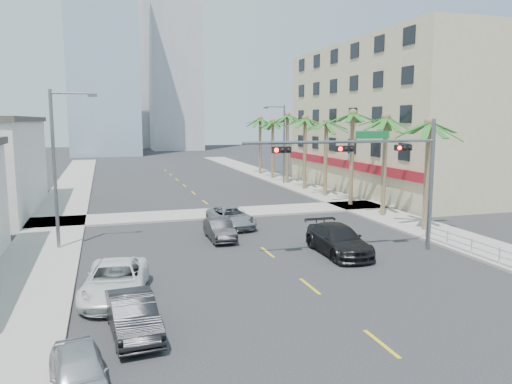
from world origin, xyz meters
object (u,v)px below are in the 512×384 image
Objects in this scene: traffic_signal_mast at (382,163)px; car_parked_near at (79,373)px; car_parked_far at (115,281)px; car_parked_mid at (133,315)px; car_lane_left at (220,229)px; car_lane_center at (231,217)px; car_lane_right at (338,240)px.

traffic_signal_mast is 18.89m from car_parked_near.
car_parked_mid is at bearing -75.04° from car_parked_far.
car_parked_near is 17.75m from car_lane_left.
car_parked_near is 3.88m from car_parked_mid.
car_lane_center is at bearing 57.35° from car_parked_near.
car_lane_center is 0.92× the size of car_lane_right.
car_parked_mid is (-13.58, -6.79, -4.37)m from traffic_signal_mast.
car_parked_far is at bearing -162.60° from car_lane_right.
car_lane_right is (11.43, 7.42, 0.10)m from car_parked_mid.
car_parked_far is at bearing -129.31° from car_lane_center.
car_lane_left is at bearing 59.53° from car_parked_mid.
traffic_signal_mast is 11.84m from car_lane_center.
car_lane_center is (-6.10, 9.16, -4.36)m from traffic_signal_mast.
traffic_signal_mast is 10.56m from car_lane_left.
car_parked_mid is 0.77× the size of car_lane_right.
car_parked_far is 14.48m from car_lane_center.
car_parked_mid is at bearing 58.01° from car_parked_near.
car_parked_near is 0.73× the size of car_lane_center.
traffic_signal_mast is 2.82× the size of car_lane_left.
car_lane_center is (7.97, 12.09, -0.04)m from car_parked_far.
car_parked_near is 0.67× the size of car_lane_right.
car_parked_mid is 1.07× the size of car_lane_left.
car_lane_right reaches higher than car_parked_near.
car_lane_center reaches higher than car_parked_mid.
car_lane_right is at bearing 32.42° from car_parked_near.
car_parked_near is at bearing -139.19° from car_lane_right.
car_lane_left is at bearing 57.32° from car_parked_near.
car_parked_near is 21.50m from car_lane_center.
car_lane_left is (5.91, 12.55, -0.05)m from car_parked_mid.
traffic_signal_mast is 2.04× the size of car_lane_right.
traffic_signal_mast is at bearing 19.55° from car_parked_far.
car_parked_far is 1.06× the size of car_lane_center.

